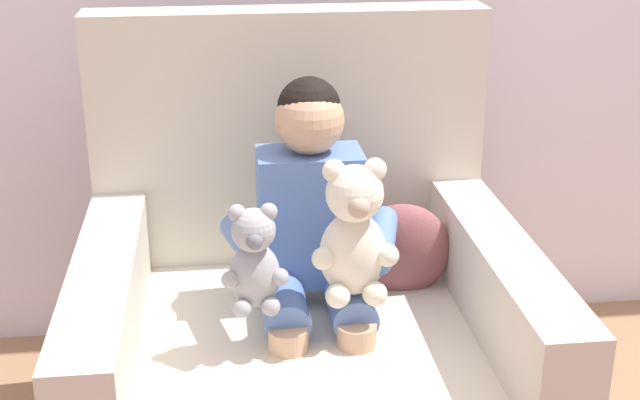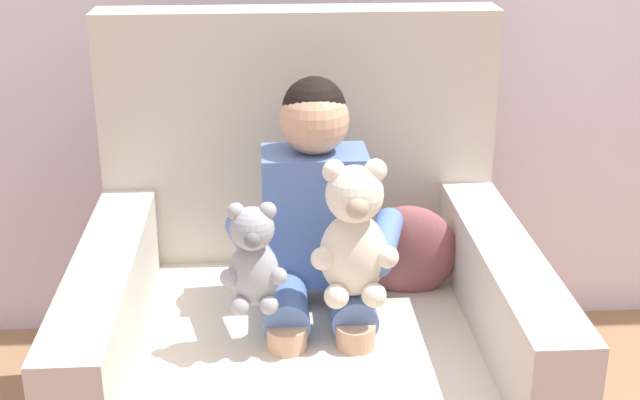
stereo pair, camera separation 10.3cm
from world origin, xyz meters
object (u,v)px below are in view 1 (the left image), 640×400
armchair (304,344)px  throw_pillow (401,250)px  seated_child (313,231)px  plush_grey (254,261)px  plush_cream (354,234)px

armchair → throw_pillow: (0.27, 0.13, 0.19)m
seated_child → plush_grey: size_ratio=3.24×
plush_cream → plush_grey: 0.24m
throw_pillow → armchair: bearing=-154.4°
plush_cream → seated_child: bearing=111.1°
armchair → plush_grey: (-0.13, -0.16, 0.31)m
plush_cream → plush_grey: plush_cream is taller
plush_cream → armchair: bearing=124.7°
seated_child → plush_cream: (0.08, -0.15, 0.05)m
plush_cream → throw_pillow: plush_cream is taller
seated_child → plush_grey: (-0.15, -0.18, 0.02)m
plush_grey → throw_pillow: 0.51m
seated_child → plush_cream: size_ratio=2.43×
plush_cream → throw_pillow: size_ratio=1.30×
seated_child → throw_pillow: 0.29m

